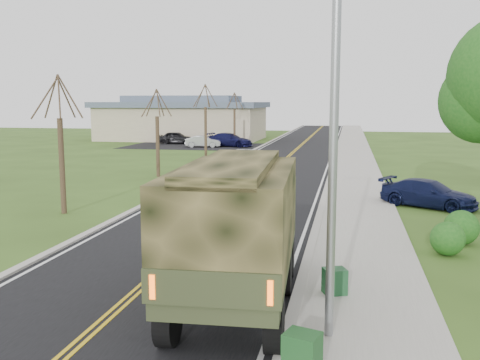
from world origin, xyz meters
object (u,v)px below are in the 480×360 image
(suv_champagne, at_px, (213,178))
(sedan_silver, at_px, (244,158))
(pickup_navy, at_px, (429,194))
(utility_box_far, at_px, (335,281))
(military_truck, at_px, (238,222))
(utility_box_near, at_px, (302,355))

(suv_champagne, xyz_separation_m, sedan_silver, (-0.40, 10.99, -0.01))
(pickup_navy, xyz_separation_m, utility_box_far, (-3.98, -12.76, -0.22))
(military_truck, height_order, utility_box_near, military_truck)
(military_truck, height_order, suv_champagne, military_truck)
(utility_box_near, relative_size, utility_box_far, 1.23)
(pickup_navy, distance_m, utility_box_far, 13.37)
(pickup_navy, relative_size, utility_box_far, 6.83)
(sedan_silver, relative_size, utility_box_far, 5.74)
(sedan_silver, distance_m, utility_box_far, 28.00)
(utility_box_near, bearing_deg, sedan_silver, 120.58)
(sedan_silver, distance_m, pickup_navy, 18.34)
(suv_champagne, distance_m, pickup_navy, 11.67)
(suv_champagne, relative_size, sedan_silver, 1.20)
(military_truck, xyz_separation_m, utility_box_far, (2.30, 0.92, -1.64))
(sedan_silver, relative_size, utility_box_near, 4.67)
(military_truck, bearing_deg, sedan_silver, 97.46)
(military_truck, xyz_separation_m, sedan_silver, (-5.34, 27.86, -1.45))
(utility_box_far, bearing_deg, utility_box_near, -117.88)
(suv_champagne, bearing_deg, sedan_silver, 90.93)
(pickup_navy, bearing_deg, suv_champagne, 102.75)
(suv_champagne, xyz_separation_m, utility_box_far, (7.24, -15.95, -0.20))
(military_truck, height_order, sedan_silver, military_truck)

